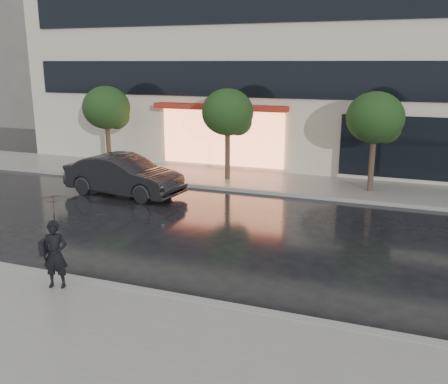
% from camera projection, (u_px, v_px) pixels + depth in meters
% --- Properties ---
extents(ground, '(120.00, 120.00, 0.00)m').
position_uv_depth(ground, '(199.00, 284.00, 11.72)').
color(ground, black).
rests_on(ground, ground).
extents(sidewalk_near, '(60.00, 4.50, 0.12)m').
position_uv_depth(sidewalk_near, '(125.00, 355.00, 8.76)').
color(sidewalk_near, slate).
rests_on(sidewalk_near, ground).
extents(sidewalk_far, '(60.00, 3.50, 0.12)m').
position_uv_depth(sidewalk_far, '(296.00, 184.00, 20.97)').
color(sidewalk_far, slate).
rests_on(sidewalk_far, ground).
extents(curb_near, '(60.00, 0.25, 0.14)m').
position_uv_depth(curb_near, '(180.00, 299.00, 10.79)').
color(curb_near, gray).
rests_on(curb_near, ground).
extents(curb_far, '(60.00, 0.25, 0.14)m').
position_uv_depth(curb_far, '(286.00, 194.00, 19.39)').
color(curb_far, gray).
rests_on(curb_far, ground).
extents(bg_building_left, '(14.00, 10.00, 12.00)m').
position_uv_depth(bg_building_left, '(22.00, 51.00, 43.33)').
color(bg_building_left, '#59544F').
rests_on(bg_building_left, ground).
extents(tree_far_west, '(2.20, 2.20, 3.99)m').
position_uv_depth(tree_far_west, '(108.00, 109.00, 23.12)').
color(tree_far_west, '#33261C').
rests_on(tree_far_west, ground).
extents(tree_mid_west, '(2.20, 2.20, 3.99)m').
position_uv_depth(tree_mid_west, '(229.00, 114.00, 21.06)').
color(tree_mid_west, '#33261C').
rests_on(tree_mid_west, ground).
extents(tree_mid_east, '(2.20, 2.20, 3.99)m').
position_uv_depth(tree_mid_east, '(377.00, 120.00, 19.00)').
color(tree_mid_east, '#33261C').
rests_on(tree_mid_east, ground).
extents(parked_car, '(4.92, 2.17, 1.57)m').
position_uv_depth(parked_car, '(124.00, 175.00, 19.33)').
color(parked_car, black).
rests_on(parked_car, ground).
extents(pedestrian_with_umbrella, '(1.04, 1.05, 2.15)m').
position_uv_depth(pedestrian_with_umbrella, '(54.00, 229.00, 10.95)').
color(pedestrian_with_umbrella, black).
rests_on(pedestrian_with_umbrella, sidewalk_near).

